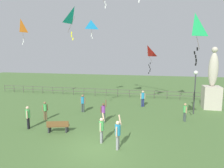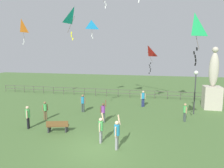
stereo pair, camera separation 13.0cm
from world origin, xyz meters
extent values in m
plane|color=#4C7038|center=(0.00, 0.00, 0.00)|extent=(80.00, 80.00, 0.00)
cube|color=beige|center=(8.56, 10.60, 1.12)|extent=(1.60, 1.60, 2.24)
ellipsoid|color=beige|center=(8.56, 10.60, 3.89)|extent=(0.90, 0.76, 3.30)
sphere|color=beige|center=(8.56, 10.60, 5.79)|extent=(0.56, 0.56, 0.56)
cylinder|color=#38383D|center=(6.55, 8.22, 1.81)|extent=(0.10, 0.10, 3.62)
sphere|color=white|center=(6.55, 8.22, 3.77)|extent=(0.36, 0.36, 0.36)
cube|color=brown|center=(-3.41, 1.65, 0.45)|extent=(1.55, 0.79, 0.06)
cube|color=brown|center=(-3.36, 1.48, 0.67)|extent=(1.46, 0.46, 0.36)
cube|color=#333338|center=(-3.99, 1.49, 0.23)|extent=(0.08, 0.36, 0.45)
cube|color=#333338|center=(-2.83, 1.81, 0.23)|extent=(0.08, 0.36, 0.45)
cylinder|color=navy|center=(1.81, 9.81, 0.42)|extent=(0.14, 0.14, 0.85)
cylinder|color=navy|center=(1.96, 9.87, 0.42)|extent=(0.14, 0.14, 0.85)
cylinder|color=#268CBF|center=(1.88, 9.84, 1.15)|extent=(0.31, 0.31, 0.60)
sphere|color=beige|center=(1.88, 9.84, 1.56)|extent=(0.23, 0.23, 0.23)
cylinder|color=beige|center=(1.69, 9.76, 1.11)|extent=(0.09, 0.09, 0.57)
cylinder|color=beige|center=(2.07, 9.92, 1.11)|extent=(0.09, 0.09, 0.57)
cylinder|color=#99999E|center=(1.12, 0.10, 0.43)|extent=(0.15, 0.15, 0.85)
cylinder|color=#99999E|center=(1.10, -0.07, 0.43)|extent=(0.15, 0.15, 0.85)
cylinder|color=#268CBF|center=(1.11, 0.01, 1.16)|extent=(0.31, 0.31, 0.60)
sphere|color=beige|center=(1.11, 0.01, 1.57)|extent=(0.23, 0.23, 0.23)
cylinder|color=beige|center=(1.19, 0.21, 1.69)|extent=(0.21, 0.12, 0.58)
cylinder|color=beige|center=(1.08, -0.19, 1.12)|extent=(0.09, 0.09, 0.57)
cylinder|color=#3F4C47|center=(-3.53, 6.66, 0.42)|extent=(0.14, 0.14, 0.85)
cylinder|color=#3F4C47|center=(-3.37, 6.64, 0.42)|extent=(0.14, 0.14, 0.85)
cylinder|color=#268CBF|center=(-3.45, 6.65, 1.15)|extent=(0.31, 0.31, 0.60)
sphere|color=#8C6647|center=(-3.45, 6.65, 1.56)|extent=(0.23, 0.23, 0.23)
cylinder|color=#8C6647|center=(-3.66, 6.68, 1.11)|extent=(0.09, 0.09, 0.57)
cylinder|color=#8C6647|center=(-3.25, 6.62, 1.11)|extent=(0.09, 0.09, 0.57)
cylinder|color=#3F4C47|center=(5.46, 6.00, 0.38)|extent=(0.13, 0.13, 0.76)
cylinder|color=#3F4C47|center=(5.52, 5.86, 0.38)|extent=(0.13, 0.13, 0.76)
cylinder|color=#4CB259|center=(5.49, 5.93, 1.03)|extent=(0.28, 0.28, 0.54)
sphere|color=tan|center=(5.49, 5.93, 1.40)|extent=(0.20, 0.20, 0.20)
cylinder|color=tan|center=(5.42, 6.10, 0.99)|extent=(0.08, 0.08, 0.51)
cylinder|color=tan|center=(5.56, 5.76, 0.99)|extent=(0.08, 0.08, 0.51)
cylinder|color=black|center=(-5.88, 1.88, 0.43)|extent=(0.15, 0.15, 0.85)
cylinder|color=black|center=(-5.82, 1.73, 0.43)|extent=(0.15, 0.15, 0.85)
cylinder|color=#4CB259|center=(-5.85, 1.80, 1.15)|extent=(0.31, 0.31, 0.60)
sphere|color=beige|center=(-5.85, 1.80, 1.57)|extent=(0.23, 0.23, 0.23)
cylinder|color=beige|center=(-5.92, 2.00, 1.11)|extent=(0.09, 0.09, 0.57)
cylinder|color=beige|center=(-5.78, 1.61, 1.11)|extent=(0.09, 0.09, 0.57)
cylinder|color=#99999E|center=(-0.01, 0.73, 0.40)|extent=(0.14, 0.14, 0.80)
cylinder|color=#99999E|center=(-0.03, 0.57, 0.40)|extent=(0.14, 0.14, 0.80)
cylinder|color=#4CB259|center=(-0.02, 0.65, 1.08)|extent=(0.29, 0.29, 0.56)
sphere|color=beige|center=(-0.02, 0.65, 1.47)|extent=(0.21, 0.21, 0.21)
cylinder|color=beige|center=(0.05, 0.84, 1.58)|extent=(0.19, 0.10, 0.54)
cylinder|color=beige|center=(-0.04, 0.46, 1.05)|extent=(0.09, 0.09, 0.54)
cylinder|color=brown|center=(-5.77, 3.86, 0.39)|extent=(0.13, 0.13, 0.77)
cylinder|color=brown|center=(-5.66, 3.97, 0.39)|extent=(0.13, 0.13, 0.77)
cylinder|color=#4CB259|center=(-5.71, 3.91, 1.04)|extent=(0.28, 0.28, 0.55)
sphere|color=#8C6647|center=(-5.71, 3.91, 1.42)|extent=(0.21, 0.21, 0.21)
cylinder|color=#8C6647|center=(-5.84, 3.77, 1.01)|extent=(0.08, 0.08, 0.52)
cylinder|color=#8C6647|center=(-5.59, 4.05, 1.01)|extent=(0.08, 0.08, 0.52)
cylinder|color=#3F4C47|center=(-0.76, 4.27, 0.40)|extent=(0.14, 0.14, 0.80)
cylinder|color=#3F4C47|center=(-0.92, 4.23, 0.40)|extent=(0.14, 0.14, 0.80)
cylinder|color=purple|center=(-0.84, 4.25, 1.08)|extent=(0.29, 0.29, 0.57)
sphere|color=brown|center=(-0.84, 4.25, 1.48)|extent=(0.21, 0.21, 0.21)
cylinder|color=brown|center=(-0.64, 4.24, 1.59)|extent=(0.13, 0.23, 0.54)
cylinder|color=brown|center=(-1.03, 4.20, 1.05)|extent=(0.09, 0.09, 0.54)
pyramid|color=red|center=(2.09, 12.16, 5.62)|extent=(1.35, 1.39, 1.24)
cylinder|color=#4C381E|center=(2.38, 12.41, 5.00)|extent=(0.61, 0.52, 1.24)
cube|color=black|center=(2.46, 12.44, 4.35)|extent=(0.10, 0.03, 0.21)
cube|color=black|center=(2.32, 12.38, 4.13)|extent=(0.10, 0.02, 0.20)
cube|color=black|center=(2.39, 12.41, 3.91)|extent=(0.09, 0.02, 0.20)
cube|color=black|center=(2.47, 12.45, 3.69)|extent=(0.10, 0.05, 0.20)
cube|color=black|center=(2.44, 12.44, 3.47)|extent=(0.09, 0.02, 0.20)
cube|color=black|center=(2.32, 12.38, 3.25)|extent=(0.08, 0.02, 0.20)
cube|color=white|center=(-1.54, 7.66, 9.97)|extent=(0.08, 0.02, 0.20)
cube|color=white|center=(-1.45, 7.71, 9.75)|extent=(0.10, 0.04, 0.21)
cube|color=white|center=(-1.51, 7.68, 9.53)|extent=(0.10, 0.05, 0.20)
pyramid|color=#19B2B2|center=(-2.84, 3.79, 8.17)|extent=(0.96, 0.97, 1.17)
cylinder|color=#4C381E|center=(-3.19, 3.90, 7.59)|extent=(0.73, 0.25, 1.17)
cube|color=yellow|center=(-3.19, 3.90, 6.96)|extent=(0.11, 0.02, 0.21)
cube|color=yellow|center=(-3.19, 3.90, 6.74)|extent=(0.10, 0.02, 0.21)
cube|color=yellow|center=(-3.12, 3.94, 6.52)|extent=(0.10, 0.04, 0.21)
pyramid|color=orange|center=(-11.20, 9.09, 8.35)|extent=(0.78, 0.86, 1.49)
cylinder|color=#4C381E|center=(-10.96, 8.98, 7.61)|extent=(0.50, 0.23, 1.49)
cube|color=white|center=(-10.95, 8.99, 6.90)|extent=(0.09, 0.03, 0.20)
cube|color=white|center=(-10.94, 8.99, 6.68)|extent=(0.09, 0.03, 0.20)
cube|color=white|center=(-11.03, 8.95, 6.46)|extent=(0.12, 0.02, 0.21)
cube|color=white|center=(1.71, 5.08, 9.26)|extent=(0.10, 0.03, 0.21)
pyramid|color=#198CD1|center=(-4.20, 11.78, 8.62)|extent=(1.10, 0.90, 1.04)
cylinder|color=#4C381E|center=(-4.12, 11.67, 8.10)|extent=(0.18, 0.25, 1.04)
cube|color=white|center=(-4.10, 11.68, 7.62)|extent=(0.09, 0.03, 0.20)
cube|color=white|center=(-4.14, 11.66, 7.40)|extent=(0.11, 0.04, 0.21)
cube|color=white|center=(-4.05, 11.71, 7.18)|extent=(0.08, 0.02, 0.20)
pyramid|color=#1EB759|center=(5.24, 2.30, 7.06)|extent=(0.98, 0.89, 1.38)
cylinder|color=#4C381E|center=(5.37, 2.06, 6.37)|extent=(0.29, 0.51, 1.38)
cube|color=black|center=(5.45, 2.10, 5.70)|extent=(0.11, 0.04, 0.21)
cube|color=black|center=(5.30, 2.02, 5.48)|extent=(0.11, 0.02, 0.21)
cube|color=black|center=(5.38, 2.06, 5.26)|extent=(0.11, 0.02, 0.21)
cube|color=black|center=(5.42, 2.08, 5.04)|extent=(0.10, 0.04, 0.21)
cube|color=black|center=(5.41, 2.08, 4.82)|extent=(0.12, 0.02, 0.21)
cylinder|color=#4C4742|center=(-17.99, 14.00, 0.47)|extent=(0.06, 0.06, 0.95)
cylinder|color=#4C4742|center=(-16.48, 14.00, 0.47)|extent=(0.06, 0.06, 0.95)
cylinder|color=#4C4742|center=(-14.98, 14.00, 0.47)|extent=(0.06, 0.06, 0.95)
cylinder|color=#4C4742|center=(-13.48, 14.00, 0.47)|extent=(0.06, 0.06, 0.95)
cylinder|color=#4C4742|center=(-11.99, 14.00, 0.47)|extent=(0.06, 0.06, 0.95)
cylinder|color=#4C4742|center=(-10.48, 14.00, 0.47)|extent=(0.06, 0.06, 0.95)
cylinder|color=#4C4742|center=(-9.00, 14.00, 0.47)|extent=(0.06, 0.06, 0.95)
cylinder|color=#4C4742|center=(-7.50, 14.00, 0.47)|extent=(0.06, 0.06, 0.95)
cylinder|color=#4C4742|center=(-6.04, 14.00, 0.47)|extent=(0.06, 0.06, 0.95)
cylinder|color=#4C4742|center=(-4.51, 14.00, 0.47)|extent=(0.06, 0.06, 0.95)
cylinder|color=#4C4742|center=(-3.03, 14.00, 0.47)|extent=(0.06, 0.06, 0.95)
cylinder|color=#4C4742|center=(-1.53, 14.00, 0.47)|extent=(0.06, 0.06, 0.95)
cylinder|color=#4C4742|center=(-0.04, 14.00, 0.47)|extent=(0.06, 0.06, 0.95)
cylinder|color=#4C4742|center=(1.51, 14.00, 0.47)|extent=(0.06, 0.06, 0.95)
cylinder|color=#4C4742|center=(3.00, 14.00, 0.47)|extent=(0.06, 0.06, 0.95)
cylinder|color=#4C4742|center=(4.50, 14.00, 0.47)|extent=(0.06, 0.06, 0.95)
cylinder|color=#4C4742|center=(5.99, 14.00, 0.47)|extent=(0.06, 0.06, 0.95)
cylinder|color=#4C4742|center=(7.48, 14.00, 0.47)|extent=(0.06, 0.06, 0.95)
cylinder|color=#4C4742|center=(8.96, 14.00, 0.47)|extent=(0.06, 0.06, 0.95)
cylinder|color=#4C4742|center=(10.45, 14.00, 0.47)|extent=(0.06, 0.06, 0.95)
cube|color=#4C4742|center=(0.00, 14.00, 0.91)|extent=(36.00, 0.05, 0.05)
cube|color=#4C4742|center=(0.00, 14.00, 0.47)|extent=(36.00, 0.05, 0.05)
camera|label=1|loc=(3.12, -10.80, 5.45)|focal=32.66mm
camera|label=2|loc=(3.25, -10.77, 5.45)|focal=32.66mm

